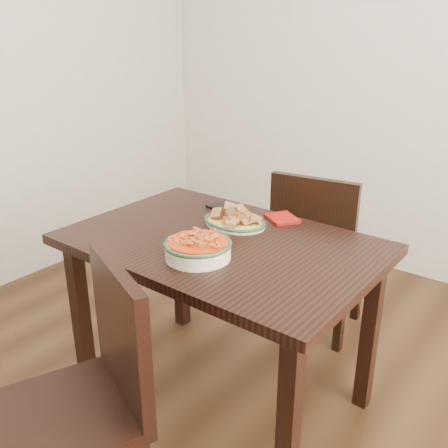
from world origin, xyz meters
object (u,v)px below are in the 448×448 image
Objects in this scene: chair_near at (91,388)px; fish_plate at (235,215)px; smartphone at (222,208)px; dining_table at (221,262)px; chair_far at (317,247)px; noodle_bowl at (198,247)px.

fish_plate is at bearing 118.47° from chair_near.
dining_table is at bearing -48.02° from smartphone.
chair_far is 0.90m from noodle_bowl.
chair_near is at bearing -70.91° from smartphone.
chair_near reaches higher than dining_table.
chair_near is 0.91m from fish_plate.
chair_near is at bearing -89.97° from noodle_bowl.
chair_far reaches higher than smartphone.
chair_far is 3.57× the size of noodle_bowl.
dining_table is 0.23m from noodle_bowl.
chair_far is at bearing 86.62° from noodle_bowl.
noodle_bowl is 0.53m from smartphone.
smartphone is at bearing 143.47° from fish_plate.
chair_far is at bearing 74.86° from fish_plate.
fish_plate reaches higher than dining_table.
chair_near reaches higher than fish_plate.
fish_plate reaches higher than smartphone.
dining_table is 1.36× the size of chair_near.
chair_far is at bearing 82.73° from dining_table.
dining_table is at bearing 101.17° from noodle_bowl.
chair_near is at bearing 78.99° from chair_far.
dining_table is 4.38× the size of fish_plate.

